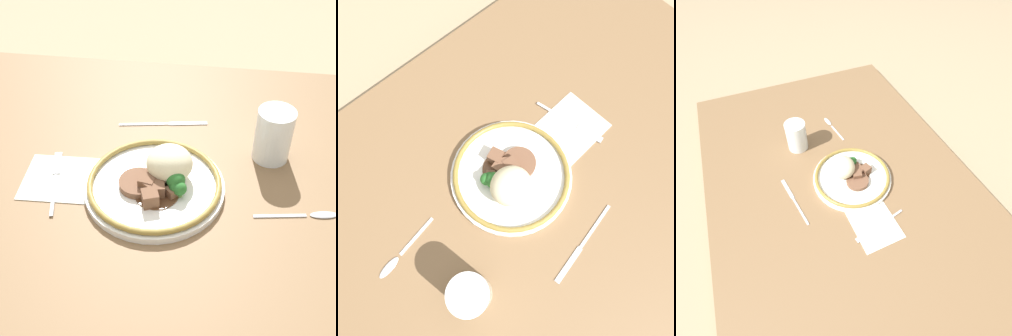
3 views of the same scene
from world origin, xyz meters
The scene contains 8 objects.
ground_plane centered at (0.00, 0.00, 0.00)m, with size 8.00×8.00×0.00m, color #998466.
dining_table centered at (0.00, 0.00, 0.02)m, with size 1.38×0.92×0.05m.
napkin centered at (-0.19, -0.03, 0.05)m, with size 0.16×0.14×0.00m.
plate centered at (0.01, -0.04, 0.07)m, with size 0.28×0.28×0.09m.
juice_glass centered at (0.23, 0.09, 0.10)m, with size 0.08×0.08×0.12m.
fork centered at (-0.21, -0.03, 0.05)m, with size 0.05×0.18×0.00m.
knife centered at (0.00, 0.18, 0.05)m, with size 0.21×0.04×0.00m.
spoon centered at (0.31, -0.07, 0.05)m, with size 0.16×0.04×0.01m.
Camera 3 is at (-0.52, 0.21, 0.80)m, focal length 28.00 mm.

